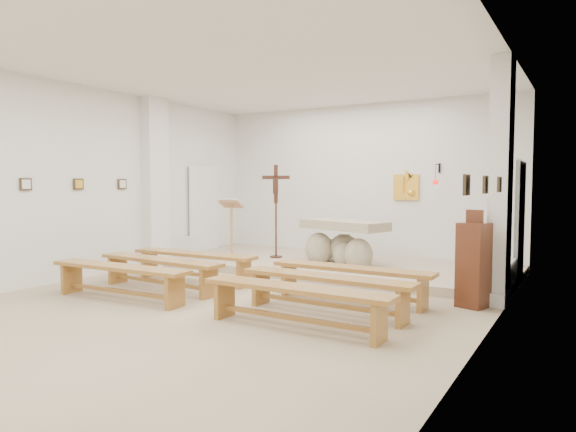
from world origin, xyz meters
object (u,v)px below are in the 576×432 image
Objects in this scene: bench_right_front at (351,275)px; donation_pedestal at (474,264)px; bench_right_second at (326,285)px; crucifix_stand at (276,204)px; bench_left_second at (160,266)px; bench_left_third at (120,274)px; bench_right_third at (295,297)px; lectern at (231,228)px; altar at (343,245)px; bench_left_front at (194,260)px.

donation_pedestal is at bearing 20.24° from bench_right_front.
crucifix_stand is at bearing 132.93° from bench_right_second.
bench_left_third is (0.00, -0.83, 0.00)m from bench_left_second.
bench_right_third is at bearing -12.43° from bench_left_second.
bench_left_third is at bearing -150.79° from bench_right_front.
bench_left_third is 3.00m from bench_right_third.
lectern is 4.06m from bench_right_front.
bench_right_third is (3.58, -3.52, -0.39)m from lectern.
lectern is 0.51× the size of bench_right_second.
donation_pedestal reaches higher than bench_left_third.
altar is 0.79× the size of bench_right_third.
donation_pedestal reaches higher than bench_left_second.
altar is 0.79× the size of bench_right_front.
bench_right_second is at bearing -89.62° from bench_right_front.
bench_right_second is (3.58, -2.70, -0.39)m from lectern.
bench_right_front is 0.99× the size of bench_left_second.
bench_left_second is at bearing -91.32° from bench_left_front.
altar is at bearing -18.33° from crucifix_stand.
bench_left_second is (0.58, -2.70, -0.39)m from lectern.
bench_left_third is at bearing -93.11° from lectern.
lectern reaches higher than bench_right_second.
donation_pedestal is 4.64m from bench_left_front.
donation_pedestal is at bearing 43.22° from bench_right_second.
altar is 2.97m from bench_left_front.
donation_pedestal is 0.56× the size of bench_right_front.
bench_left_second is at bearing -164.23° from bench_right_front.
bench_left_front is at bearing -113.80° from crucifix_stand.
bench_left_front is 3.00m from bench_right_front.
bench_right_third is at bearing -108.21° from donation_pedestal.
bench_right_third is (-1.60, -2.23, -0.21)m from donation_pedestal.
altar is at bearing 117.57° from bench_right_front.
bench_left_front is 1.00× the size of bench_right_second.
bench_left_third is at bearing -162.67° from bench_right_second.
crucifix_stand is at bearing 89.00° from bench_left_second.
bench_right_front is at bearing -58.96° from crucifix_stand.
lectern is at bearing -176.56° from donation_pedestal.
bench_left_third is at bearing -179.21° from bench_right_third.
bench_left_second is 1.00× the size of bench_right_third.
crucifix_stand is at bearing 125.42° from bench_right_third.
bench_right_front is (3.00, 0.00, 0.00)m from bench_left_front.
lectern reaches higher than altar.
bench_left_second is at bearing -112.43° from crucifix_stand.
bench_left_third and bench_right_third have the same top height.
bench_left_front is 1.65m from bench_left_third.
bench_right_third is (0.00, -0.83, 0.00)m from bench_right_second.
lectern is 0.51× the size of bench_left_front.
bench_left_second is at bearing -101.20° from altar.
altar is at bearing 112.82° from bench_right_second.
bench_left_third is 1.00× the size of bench_right_third.
altar is 3.43m from bench_right_second.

